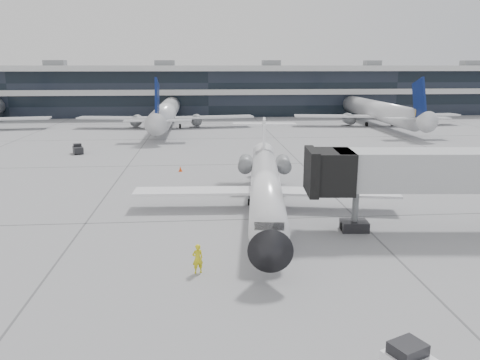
{
  "coord_description": "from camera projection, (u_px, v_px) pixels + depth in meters",
  "views": [
    {
      "loc": [
        -1.39,
        -32.96,
        11.12
      ],
      "look_at": [
        1.4,
        1.75,
        2.6
      ],
      "focal_mm": 35.0,
      "sensor_mm": 36.0,
      "label": 1
    }
  ],
  "objects": [
    {
      "name": "jet_bridge",
      "position": [
        455.0,
        171.0,
        31.44
      ],
      "size": [
        18.13,
        4.89,
        5.82
      ],
      "rotation": [
        0.0,
        0.0,
        -0.08
      ],
      "color": "silver",
      "rests_on": "ground"
    },
    {
      "name": "terminal",
      "position": [
        208.0,
        92.0,
        112.87
      ],
      "size": [
        170.0,
        22.0,
        10.0
      ],
      "primitive_type": "cube",
      "color": "black",
      "rests_on": "ground"
    },
    {
      "name": "far_tug",
      "position": [
        78.0,
        149.0,
        60.79
      ],
      "size": [
        1.78,
        2.24,
        1.24
      ],
      "rotation": [
        0.0,
        0.0,
        0.37
      ],
      "color": "black",
      "rests_on": "ground"
    },
    {
      "name": "ground",
      "position": [
        223.0,
        220.0,
        34.66
      ],
      "size": [
        220.0,
        220.0,
        0.0
      ],
      "primitive_type": "plane",
      "color": "gray",
      "rests_on": "ground"
    },
    {
      "name": "bg_jet_right",
      "position": [
        375.0,
        125.0,
        90.4
      ],
      "size": [
        32.0,
        40.0,
        9.6
      ],
      "primitive_type": null,
      "color": "silver",
      "rests_on": "ground"
    },
    {
      "name": "bg_jet_center",
      "position": [
        167.0,
        127.0,
        87.29
      ],
      "size": [
        32.0,
        40.0,
        9.6
      ],
      "primitive_type": null,
      "color": "silver",
      "rests_on": "ground"
    },
    {
      "name": "traffic_cone",
      "position": [
        180.0,
        169.0,
        50.52
      ],
      "size": [
        0.41,
        0.41,
        0.59
      ],
      "rotation": [
        0.0,
        0.0,
        -0.02
      ],
      "color": "#F3470C",
      "rests_on": "ground"
    },
    {
      "name": "ramp_worker",
      "position": [
        198.0,
        259.0,
        25.61
      ],
      "size": [
        0.71,
        0.58,
        1.68
      ],
      "primitive_type": "imported",
      "rotation": [
        0.0,
        0.0,
        3.47
      ],
      "color": "yellow",
      "rests_on": "ground"
    },
    {
      "name": "regional_jet",
      "position": [
        266.0,
        184.0,
        36.83
      ],
      "size": [
        21.01,
        26.23,
        6.06
      ],
      "rotation": [
        0.0,
        0.0,
        -0.12
      ],
      "color": "white",
      "rests_on": "ground"
    }
  ]
}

